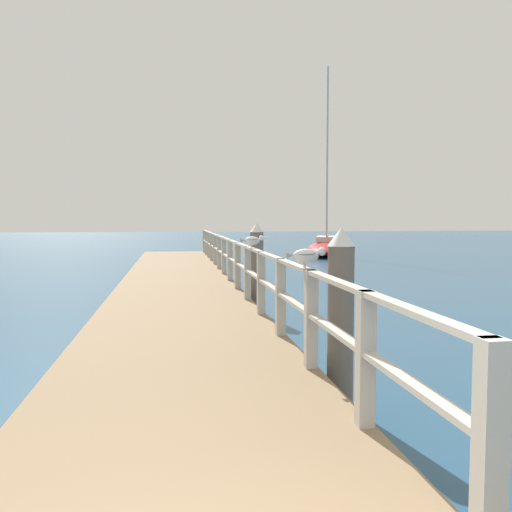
# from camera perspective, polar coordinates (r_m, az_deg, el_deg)

# --- Properties ---
(pier_deck) EXTENTS (2.69, 23.60, 0.53)m
(pier_deck) POSITION_cam_1_polar(r_m,az_deg,el_deg) (13.27, -8.18, -3.75)
(pier_deck) COLOR #846B4C
(pier_deck) RESTS_ON ground_plane
(pier_railing) EXTENTS (0.12, 22.12, 0.99)m
(pier_railing) POSITION_cam_1_polar(r_m,az_deg,el_deg) (13.25, -2.74, 0.09)
(pier_railing) COLOR #B2ADA3
(pier_railing) RESTS_ON pier_deck
(dock_piling_near) EXTENTS (0.29, 0.29, 1.94)m
(dock_piling_near) POSITION_cam_1_polar(r_m,az_deg,el_deg) (5.89, 8.80, -6.42)
(dock_piling_near) COLOR #6B6056
(dock_piling_near) RESTS_ON ground_plane
(dock_piling_far) EXTENTS (0.29, 0.29, 1.94)m
(dock_piling_far) POSITION_cam_1_polar(r_m,az_deg,el_deg) (11.53, 0.08, -1.28)
(dock_piling_far) COLOR #6B6056
(dock_piling_far) RESTS_ON ground_plane
(seagull_foreground) EXTENTS (0.48, 0.19, 0.21)m
(seagull_foreground) POSITION_cam_1_polar(r_m,az_deg,el_deg) (5.71, 5.29, 0.10)
(seagull_foreground) COLOR white
(seagull_foreground) RESTS_ON pier_railing
(seagull_background) EXTENTS (0.47, 0.22, 0.21)m
(seagull_background) POSITION_cam_1_polar(r_m,az_deg,el_deg) (9.52, -0.36, 1.66)
(seagull_background) COLOR white
(seagull_background) RESTS_ON pier_railing
(boat_2) EXTENTS (4.30, 7.69, 10.20)m
(boat_2) POSITION_cam_1_polar(r_m,az_deg,el_deg) (30.78, 7.39, 0.95)
(boat_2) COLOR red
(boat_2) RESTS_ON ground_plane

